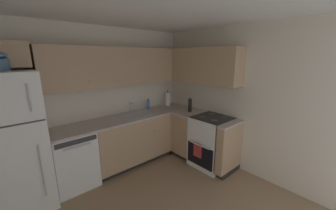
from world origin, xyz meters
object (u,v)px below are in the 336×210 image
oil_bottle (190,105)px  paper_towel_roll (168,99)px  dishwasher (73,159)px  soap_bottle (148,105)px  oven_range (211,141)px  refrigerator (11,145)px

oil_bottle → paper_towel_roll: bearing=88.7°
dishwasher → oil_bottle: (2.06, -0.52, 0.61)m
soap_bottle → dishwasher: bearing=-173.4°
oil_bottle → dishwasher: bearing=166.0°
oil_bottle → soap_bottle: bearing=125.5°
oil_bottle → oven_range: bearing=-88.0°
refrigerator → oven_range: 2.98m
dishwasher → oil_bottle: oil_bottle is taller
soap_bottle → paper_towel_roll: size_ratio=0.63×
dishwasher → oven_range: (2.08, -1.05, 0.02)m
oven_range → oil_bottle: (-0.02, 0.54, 0.58)m
paper_towel_roll → oil_bottle: size_ratio=1.25×
dishwasher → oven_range: oven_range is taller
refrigerator → dishwasher: (0.69, 0.05, -0.47)m
dishwasher → oil_bottle: bearing=-14.0°
paper_towel_roll → oil_bottle: paper_towel_roll is taller
refrigerator → oil_bottle: 2.80m
refrigerator → paper_towel_roll: size_ratio=5.24×
oven_range → paper_towel_roll: 1.35m
paper_towel_roll → oven_range: bearing=-89.9°
dishwasher → soap_bottle: size_ratio=4.06×
refrigerator → soap_bottle: (2.26, 0.23, 0.11)m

